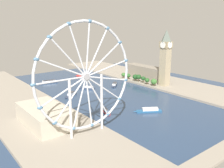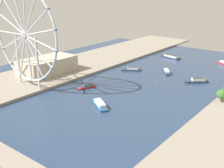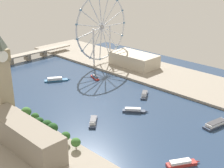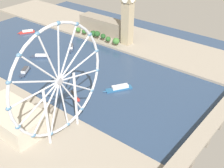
{
  "view_description": "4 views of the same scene",
  "coord_description": "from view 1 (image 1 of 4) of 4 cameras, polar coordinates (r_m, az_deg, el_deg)",
  "views": [
    {
      "loc": [
        211.63,
        287.8,
        104.88
      ],
      "look_at": [
        4.45,
        24.25,
        20.02
      ],
      "focal_mm": 39.11,
      "sensor_mm": 36.0,
      "label": 1
    },
    {
      "loc": [
        -157.72,
        286.44,
        107.37
      ],
      "look_at": [
        8.59,
        74.33,
        14.82
      ],
      "focal_mm": 46.54,
      "sensor_mm": 36.0,
      "label": 2
    },
    {
      "loc": [
        -221.44,
        -229.17,
        146.88
      ],
      "look_at": [
        20.63,
        8.55,
        15.56
      ],
      "focal_mm": 50.56,
      "sensor_mm": 36.0,
      "label": 3
    },
    {
      "loc": [
        236.06,
        271.38,
        183.9
      ],
      "look_at": [
        22.54,
        101.14,
        17.05
      ],
      "focal_mm": 48.13,
      "sensor_mm": 36.0,
      "label": 4
    }
  ],
  "objects": [
    {
      "name": "tour_boat_4",
      "position": [
        292.58,
        -1.41,
        -6.42
      ],
      "size": [
        11.1,
        23.45,
        4.67
      ],
      "rotation": [
        0.0,
        0.0,
        1.23
      ],
      "color": "#B22D28",
      "rests_on": "ground_plane"
    },
    {
      "name": "clock_tower",
      "position": [
        406.6,
        12.37,
        6.16
      ],
      "size": [
        16.53,
        16.53,
        91.09
      ],
      "color": "tan",
      "rests_on": "riverbank_left"
    },
    {
      "name": "tree_row_embankment",
      "position": [
        429.64,
        6.43,
        1.43
      ],
      "size": [
        11.85,
        85.56,
        12.87
      ],
      "color": "#513823",
      "rests_on": "riverbank_left"
    },
    {
      "name": "tour_boat_3",
      "position": [
        397.42,
        -5.77,
        -0.87
      ],
      "size": [
        20.43,
        24.33,
        4.69
      ],
      "rotation": [
        0.0,
        0.0,
        5.38
      ],
      "color": "#2D384C",
      "rests_on": "ground_plane"
    },
    {
      "name": "tour_boat_0",
      "position": [
        299.08,
        8.67,
        -6.07
      ],
      "size": [
        32.75,
        22.69,
        5.04
      ],
      "rotation": [
        0.0,
        0.0,
        5.73
      ],
      "color": "#235684",
      "rests_on": "ground_plane"
    },
    {
      "name": "tour_boat_6",
      "position": [
        448.02,
        -14.64,
        0.48
      ],
      "size": [
        37.51,
        14.86,
        5.1
      ],
      "rotation": [
        0.0,
        0.0,
        6.09
      ],
      "color": "#2D384C",
      "rests_on": "ground_plane"
    },
    {
      "name": "ferris_wheel",
      "position": [
        219.59,
        -6.09,
        1.57
      ],
      "size": [
        100.62,
        3.2,
        104.59
      ],
      "color": "silver",
      "rests_on": "riverbank_right"
    },
    {
      "name": "parliament_block",
      "position": [
        455.66,
        8.05,
        2.67
      ],
      "size": [
        22.0,
        88.71,
        23.76
      ],
      "primitive_type": "cube",
      "color": "gray",
      "rests_on": "riverbank_left"
    },
    {
      "name": "riverbank_right",
      "position": [
        318.94,
        -19.63,
        -5.57
      ],
      "size": [
        90.0,
        520.0,
        3.0
      ],
      "primitive_type": "cube",
      "color": "gray",
      "rests_on": "ground_plane"
    },
    {
      "name": "riverside_hall",
      "position": [
        260.88,
        -15.41,
        -7.14
      ],
      "size": [
        37.24,
        69.88,
        18.38
      ],
      "primitive_type": "cube",
      "color": "#BCB29E",
      "rests_on": "riverbank_right"
    },
    {
      "name": "tour_boat_5",
      "position": [
        361.97,
        -9.6,
        -2.46
      ],
      "size": [
        26.14,
        18.78,
        5.83
      ],
      "rotation": [
        0.0,
        0.0,
        0.57
      ],
      "color": "#2D384C",
      "rests_on": "ground_plane"
    },
    {
      "name": "tour_boat_1",
      "position": [
        492.56,
        -6.84,
        2.05
      ],
      "size": [
        26.2,
        18.28,
        4.81
      ],
      "rotation": [
        0.0,
        0.0,
        5.74
      ],
      "color": "#B22D28",
      "rests_on": "ground_plane"
    },
    {
      "name": "tour_boat_2",
      "position": [
        413.45,
        0.57,
        -0.15
      ],
      "size": [
        24.43,
        22.67,
        5.76
      ],
      "rotation": [
        0.0,
        0.0,
        0.73
      ],
      "color": "#2D384C",
      "rests_on": "ground_plane"
    },
    {
      "name": "ground_plane",
      "position": [
        372.31,
        -1.77,
        -2.16
      ],
      "size": [
        412.08,
        412.08,
        0.0
      ],
      "primitive_type": "plane",
      "color": "navy"
    },
    {
      "name": "riverbank_left",
      "position": [
        451.86,
        10.67,
        0.73
      ],
      "size": [
        90.0,
        520.0,
        3.0
      ],
      "primitive_type": "cube",
      "color": "gray",
      "rests_on": "ground_plane"
    }
  ]
}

